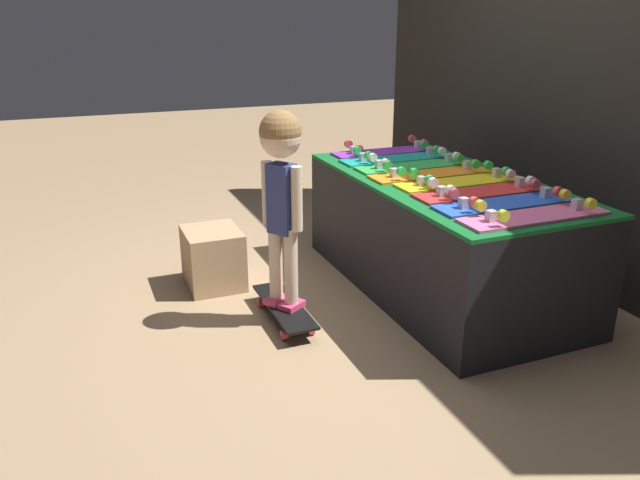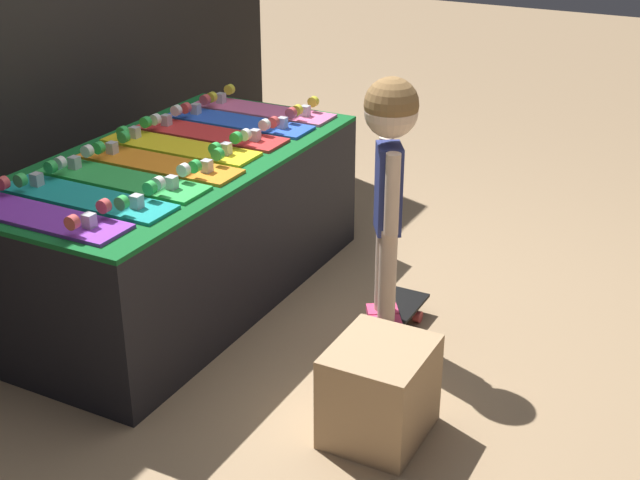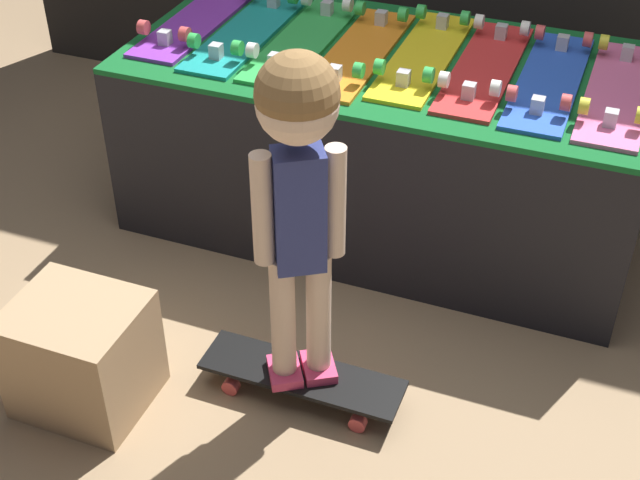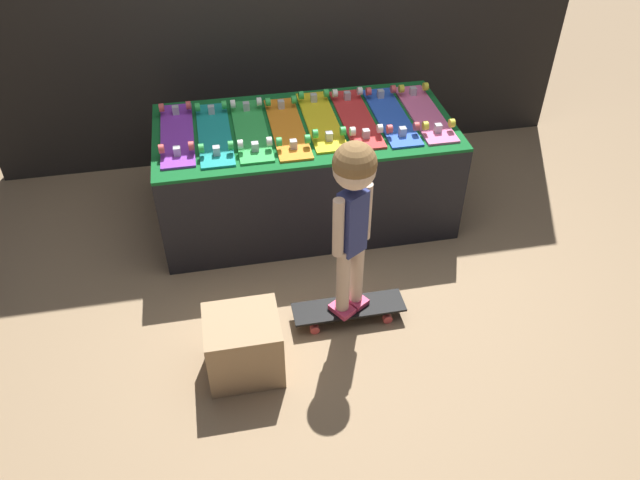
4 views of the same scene
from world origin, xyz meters
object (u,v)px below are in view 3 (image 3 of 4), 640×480
object	(u,v)px
skateboard_purple_on_rack	(198,18)
storage_box	(82,355)
skateboard_teal_on_rack	(247,30)
skateboard_red_on_rack	(485,66)
skateboard_green_on_rack	(303,39)
skateboard_pink_on_rack	(618,90)
skateboard_blue_on_rack	(550,78)
skateboard_on_floor	(302,377)
child	(298,167)
skateboard_yellow_on_rack	(424,54)
skateboard_orange_on_rack	(359,50)

from	to	relation	value
skateboard_purple_on_rack	storage_box	world-z (taller)	skateboard_purple_on_rack
skateboard_purple_on_rack	skateboard_teal_on_rack	world-z (taller)	same
skateboard_purple_on_rack	skateboard_red_on_rack	size ratio (longest dim) A/B	1.00
skateboard_green_on_rack	skateboard_pink_on_rack	size ratio (longest dim) A/B	1.00
skateboard_red_on_rack	skateboard_blue_on_rack	size ratio (longest dim) A/B	1.00
skateboard_teal_on_rack	skateboard_green_on_rack	distance (m)	0.22
skateboard_red_on_rack	skateboard_pink_on_rack	size ratio (longest dim) A/B	1.00
skateboard_pink_on_rack	skateboard_on_floor	distance (m)	1.38
skateboard_green_on_rack	skateboard_blue_on_rack	xyz separation A→B (m)	(0.89, 0.00, 0.00)
child	skateboard_on_floor	bearing A→B (deg)	65.37
child	skateboard_blue_on_rack	bearing A→B (deg)	32.44
skateboard_on_floor	storage_box	bearing A→B (deg)	-157.74
skateboard_yellow_on_rack	skateboard_blue_on_rack	world-z (taller)	same
skateboard_pink_on_rack	skateboard_orange_on_rack	bearing A→B (deg)	-178.95
skateboard_green_on_rack	skateboard_on_floor	world-z (taller)	skateboard_green_on_rack
skateboard_blue_on_rack	child	size ratio (longest dim) A/B	0.72
skateboard_orange_on_rack	skateboard_pink_on_rack	distance (m)	0.89
skateboard_teal_on_rack	child	world-z (taller)	child
skateboard_orange_on_rack	child	bearing A→B (deg)	-79.95
skateboard_teal_on_rack	skateboard_pink_on_rack	xyz separation A→B (m)	(1.33, 0.00, 0.00)
skateboard_yellow_on_rack	skateboard_on_floor	world-z (taller)	skateboard_yellow_on_rack
skateboard_on_floor	child	bearing A→B (deg)	-82.87
skateboard_purple_on_rack	skateboard_blue_on_rack	xyz separation A→B (m)	(1.33, -0.03, 0.00)
skateboard_blue_on_rack	skateboard_orange_on_rack	bearing A→B (deg)	-178.32
skateboard_teal_on_rack	storage_box	distance (m)	1.36
skateboard_yellow_on_rack	skateboard_blue_on_rack	xyz separation A→B (m)	(0.44, -0.03, 0.00)
skateboard_green_on_rack	skateboard_purple_on_rack	bearing A→B (deg)	175.44
skateboard_yellow_on_rack	skateboard_red_on_rack	xyz separation A→B (m)	(0.22, -0.01, 0.00)
skateboard_green_on_rack	storage_box	xyz separation A→B (m)	(-0.21, -1.26, -0.52)
skateboard_green_on_rack	skateboard_on_floor	bearing A→B (deg)	-68.48
skateboard_blue_on_rack	child	distance (m)	1.13
skateboard_pink_on_rack	skateboard_yellow_on_rack	bearing A→B (deg)	177.10
skateboard_green_on_rack	child	bearing A→B (deg)	-68.48
skateboard_purple_on_rack	skateboard_pink_on_rack	xyz separation A→B (m)	(1.55, -0.03, 0.00)
skateboard_blue_on_rack	child	world-z (taller)	child
skateboard_pink_on_rack	child	bearing A→B (deg)	-125.18
skateboard_pink_on_rack	storage_box	distance (m)	1.89
skateboard_red_on_rack	skateboard_on_floor	size ratio (longest dim) A/B	1.20
skateboard_orange_on_rack	skateboard_blue_on_rack	size ratio (longest dim) A/B	1.00
skateboard_orange_on_rack	storage_box	bearing A→B (deg)	-109.09
skateboard_orange_on_rack	skateboard_on_floor	world-z (taller)	skateboard_orange_on_rack
skateboard_purple_on_rack	skateboard_orange_on_rack	size ratio (longest dim) A/B	1.00
skateboard_orange_on_rack	skateboard_blue_on_rack	xyz separation A→B (m)	(0.66, 0.02, 0.00)
skateboard_pink_on_rack	skateboard_teal_on_rack	bearing A→B (deg)	-179.90
skateboard_pink_on_rack	child	xyz separation A→B (m)	(-0.71, -1.01, 0.13)
skateboard_yellow_on_rack	skateboard_blue_on_rack	size ratio (longest dim) A/B	1.00
skateboard_purple_on_rack	skateboard_green_on_rack	world-z (taller)	same
skateboard_green_on_rack	skateboard_yellow_on_rack	distance (m)	0.44
skateboard_purple_on_rack	skateboard_blue_on_rack	world-z (taller)	same
skateboard_purple_on_rack	skateboard_blue_on_rack	size ratio (longest dim) A/B	1.00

